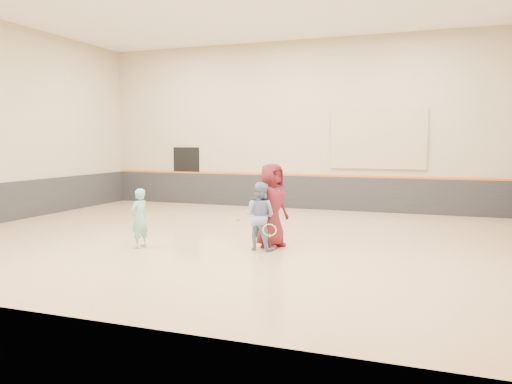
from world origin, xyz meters
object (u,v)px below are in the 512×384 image
(instructor, at_px, (260,216))
(spare_racket, at_px, (234,218))
(girl, at_px, (139,218))
(young_man, at_px, (272,205))

(instructor, distance_m, spare_racket, 4.56)
(girl, xyz_separation_m, instructor, (2.65, 0.76, 0.08))
(instructor, xyz_separation_m, spare_racket, (-2.24, 3.91, -0.73))
(young_man, bearing_deg, instructor, 176.39)
(young_man, distance_m, spare_racket, 4.37)
(young_man, xyz_separation_m, spare_racket, (-2.39, 3.53, -0.94))
(instructor, height_order, spare_racket, instructor)
(instructor, height_order, young_man, young_man)
(girl, distance_m, young_man, 3.04)
(instructor, bearing_deg, girl, 24.46)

